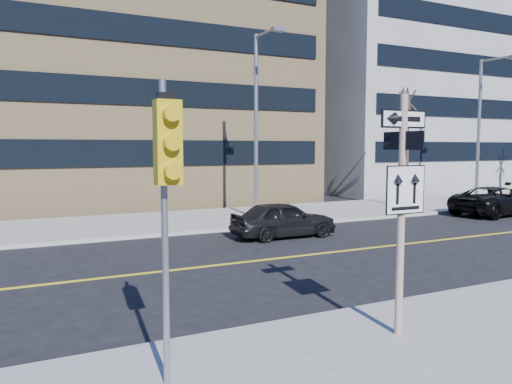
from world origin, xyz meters
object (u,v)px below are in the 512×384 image
streetlight_a (258,113)px  street_tree_west (408,104)px  sign_pole (402,199)px  parked_car_c (496,201)px  traffic_signal (167,168)px  parked_car_a (283,219)px  streetlight_b (483,121)px

streetlight_a → street_tree_west: bearing=3.5°
streetlight_a → street_tree_west: streetlight_a is taller
sign_pole → parked_car_c: (15.37, 10.14, -1.74)m
traffic_signal → parked_car_c: size_ratio=0.80×
parked_car_a → streetlight_b: streetlight_b is taller
sign_pole → street_tree_west: size_ratio=0.64×
parked_car_a → street_tree_west: street_tree_west is taller
traffic_signal → parked_car_a: 12.21m
sign_pole → parked_car_c: 18.49m
traffic_signal → sign_pole: bearing=2.1°
traffic_signal → parked_car_a: bearing=53.5°
traffic_signal → parked_car_a: (7.13, 9.63, -2.36)m
streetlight_b → parked_car_c: bearing=-130.1°
streetlight_b → parked_car_a: bearing=-165.7°
traffic_signal → streetlight_b: 25.83m
sign_pole → streetlight_b: streetlight_b is taller
streetlight_a → streetlight_b: same height
streetlight_b → street_tree_west: streetlight_b is taller
street_tree_west → streetlight_a: bearing=-176.5°
parked_car_a → streetlight_b: size_ratio=0.49×
parked_car_c → streetlight_a: (-11.37, 3.13, 4.06)m
sign_pole → parked_car_c: sign_pole is taller
parked_car_c → sign_pole: bearing=117.1°
parked_car_c → streetlight_a: size_ratio=0.62×
sign_pole → street_tree_west: bearing=46.7°
streetlight_a → parked_car_c: bearing=-15.4°
parked_car_a → parked_car_c: size_ratio=0.78×
parked_car_c → streetlight_b: bearing=-46.4°
traffic_signal → streetlight_a: size_ratio=0.50×
parked_car_a → streetlight_a: bearing=-11.8°
parked_car_c → streetlight_b: (2.63, 3.13, 4.06)m
parked_car_c → parked_car_a: bearing=86.7°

